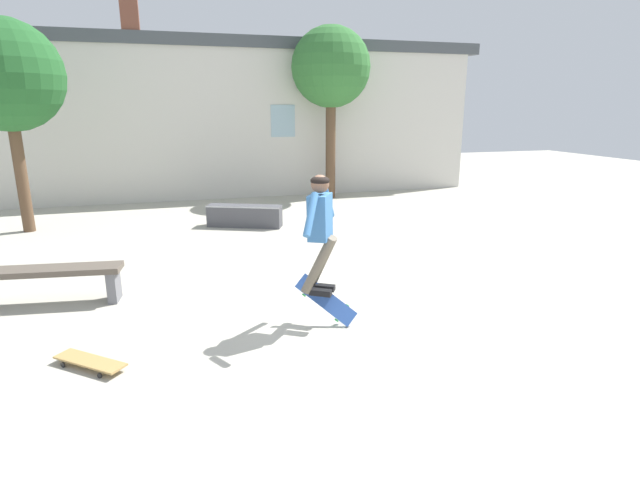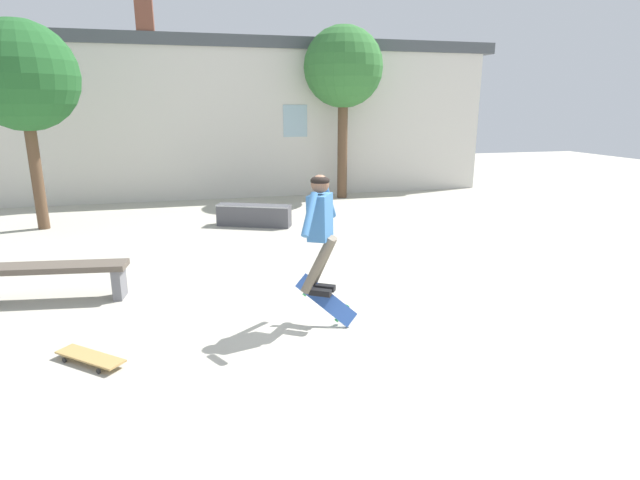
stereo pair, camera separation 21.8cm
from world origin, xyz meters
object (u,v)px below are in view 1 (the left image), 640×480
at_px(tree_left, 6,76).
at_px(park_bench, 45,277).
at_px(skate_ledge, 245,216).
at_px(skater, 320,224).
at_px(tree_right, 331,69).
at_px(skateboard_flipping, 326,300).
at_px(skateboard_resting, 90,361).

height_order(tree_left, park_bench, tree_left).
height_order(skate_ledge, skater, skater).
xyz_separation_m(tree_right, tree_left, (-7.41, -2.08, -0.43)).
distance_m(skate_ledge, skater, 5.50).
height_order(skater, skateboard_flipping, skater).
bearing_deg(skateboard_resting, skater, 48.29).
bearing_deg(skateboard_resting, park_bench, 152.17).
bearing_deg(skater, skateboard_flipping, 40.12).
distance_m(tree_left, skateboard_resting, 7.59).
height_order(tree_left, skateboard_flipping, tree_left).
height_order(tree_right, skate_ledge, tree_right).
distance_m(skater, skateboard_resting, 2.84).
bearing_deg(tree_right, skater, -108.45).
bearing_deg(skateboard_resting, skate_ledge, 107.91).
relative_size(skater, skateboard_resting, 1.87).
relative_size(park_bench, skateboard_resting, 2.62).
bearing_deg(skater, tree_left, 158.26).
xyz_separation_m(tree_right, skater, (-2.79, -8.36, -2.32)).
height_order(park_bench, skater, skater).
xyz_separation_m(tree_left, skater, (4.62, -6.28, -1.89)).
bearing_deg(tree_left, skateboard_resting, -72.64).
xyz_separation_m(tree_left, skateboard_flipping, (4.70, -6.27, -2.85)).
xyz_separation_m(skate_ledge, skateboard_resting, (-2.41, -5.74, -0.17)).
distance_m(skateboard_flipping, skateboard_resting, 2.66).
distance_m(tree_left, skater, 8.02).
bearing_deg(skateboard_flipping, tree_right, 105.70).
distance_m(tree_right, tree_left, 7.71).
distance_m(skate_ledge, skateboard_resting, 6.23).
relative_size(skate_ledge, skateboard_flipping, 2.33).
height_order(tree_right, skater, tree_right).
height_order(tree_left, skate_ledge, tree_left).
bearing_deg(tree_right, tree_left, -164.31).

